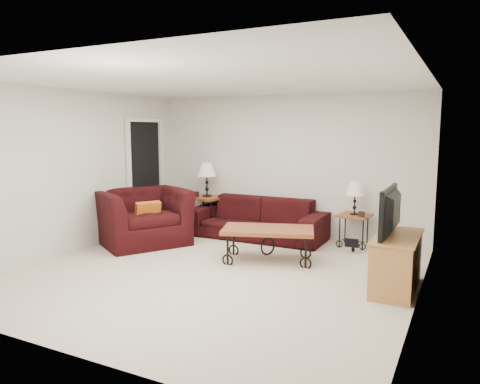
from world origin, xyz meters
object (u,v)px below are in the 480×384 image
side_table_left (207,213)px  armchair (143,217)px  side_table_right (354,230)px  lamp_right (355,198)px  lamp_left (207,180)px  sofa (257,218)px  backpack (353,239)px  tv_stand (396,263)px  television (397,212)px  coffee_table (268,245)px

side_table_left → armchair: bearing=-106.7°
side_table_right → lamp_right: 0.53m
lamp_left → armchair: bearing=-106.7°
sofa → backpack: 1.74m
armchair → side_table_left: bearing=14.5°
lamp_right → backpack: 0.69m
lamp_left → tv_stand: (3.69, -1.79, -0.63)m
armchair → television: size_ratio=1.42×
sofa → side_table_left: (-1.13, 0.18, -0.03)m
television → backpack: bearing=-150.7°
sofa → side_table_left: sofa is taller
sofa → side_table_right: size_ratio=4.52×
armchair → television: (4.08, -0.40, 0.49)m
lamp_right → television: bearing=-63.6°
lamp_left → television: lamp_left is taller
lamp_right → television: size_ratio=0.54×
tv_stand → television: 0.61m
coffee_table → tv_stand: size_ratio=1.18×
sofa → backpack: size_ratio=5.93×
lamp_left → backpack: (2.85, -0.34, -0.76)m
side_table_right → television: bearing=-63.6°
side_table_left → backpack: side_table_left is taller
side_table_left → lamp_right: (2.78, 0.00, 0.47)m
armchair → tv_stand: size_ratio=1.27×
sofa → side_table_right: sofa is taller
coffee_table → tv_stand: 1.87m
sofa → armchair: size_ratio=1.72×
side_table_right → side_table_left: bearing=180.0°
coffee_table → tv_stand: bearing=-12.2°
side_table_left → lamp_left: bearing=0.0°
television → side_table_right: bearing=-153.6°
sofa → lamp_left: 1.29m
coffee_table → armchair: armchair is taller
sofa → television: (2.54, -1.61, 0.59)m
tv_stand → television: television is taller
sofa → coffee_table: bearing=-59.0°
lamp_right → coffee_table: 1.76m
lamp_right → backpack: lamp_right is taller
armchair → tv_stand: armchair is taller
lamp_left → armchair: size_ratio=0.46×
coffee_table → television: size_ratio=1.32×
side_table_right → television: size_ratio=0.54×
backpack → side_table_left: bearing=-167.4°
lamp_right → armchair: lamp_right is taller
coffee_table → armchair: 2.28m
side_table_left → side_table_right: side_table_left is taller
side_table_left → tv_stand: tv_stand is taller
tv_stand → backpack: (-0.83, 1.45, -0.13)m
armchair → tv_stand: 4.13m
lamp_left → television: size_ratio=0.65×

